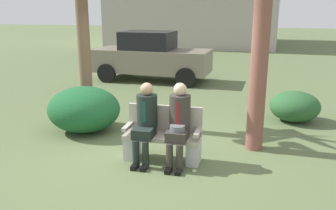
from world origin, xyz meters
The scene contains 7 objects.
ground_plane centered at (0.00, 0.00, 0.00)m, with size 80.00×80.00×0.00m, color #5B6A42.
park_bench centered at (0.39, -0.16, 0.39)m, with size 1.26×0.44×0.90m.
seated_man_left centered at (0.13, -0.28, 0.73)m, with size 0.34×0.72×1.31m.
seated_man_right centered at (0.68, -0.28, 0.74)m, with size 0.34×0.72×1.33m.
shrub_near_bench centered at (-1.53, 0.83, 0.46)m, with size 1.48×1.36×0.93m, color #1C5A2D.
shrub_mid_lawn centered at (2.72, 2.54, 0.34)m, with size 1.10×1.00×0.68m, color #2C5E30.
parked_car_near centered at (-1.65, 6.16, 0.84)m, with size 3.98×1.88×1.68m.
Camera 1 is at (1.80, -5.57, 2.49)m, focal length 38.21 mm.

